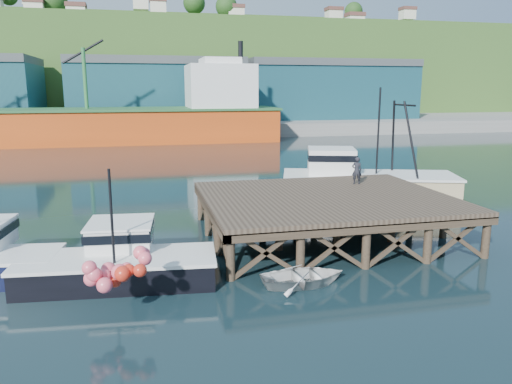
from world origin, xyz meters
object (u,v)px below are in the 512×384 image
object	(u,v)px
trawler	(365,180)
dockworker	(357,171)
dinghy	(304,276)
boat_black	(119,260)

from	to	relation	value
trawler	dockworker	size ratio (longest dim) A/B	7.74
trawler	dockworker	xyz separation A→B (m)	(-2.51, -4.07, 1.36)
dinghy	dockworker	distance (m)	10.40
boat_black	dockworker	distance (m)	14.24
dinghy	dockworker	world-z (taller)	dockworker
trawler	dinghy	size ratio (longest dim) A/B	3.60
dinghy	trawler	bearing A→B (deg)	-35.80
boat_black	dinghy	xyz separation A→B (m)	(6.84, -2.04, -0.51)
dockworker	trawler	bearing A→B (deg)	-107.68
boat_black	dockworker	size ratio (longest dim) A/B	5.05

